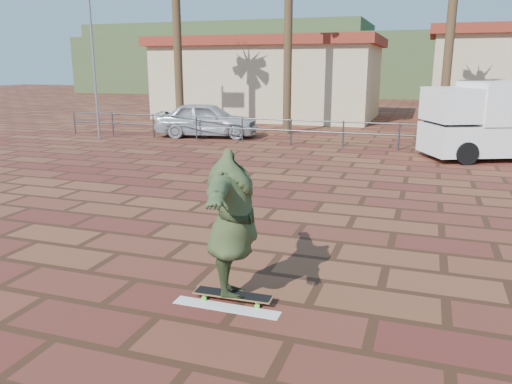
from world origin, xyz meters
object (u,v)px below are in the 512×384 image
at_px(car_silver, 207,120).
at_px(skateboarder, 232,224).
at_px(campervan, 503,119).
at_px(longboard, 233,295).

bearing_deg(car_silver, skateboarder, -165.77).
distance_m(skateboarder, campervan, 13.22).
distance_m(longboard, skateboarder, 0.97).
bearing_deg(campervan, car_silver, 147.14).
height_order(longboard, skateboarder, skateboarder).
bearing_deg(campervan, longboard, -134.80).
bearing_deg(car_silver, longboard, -165.77).
bearing_deg(skateboarder, longboard, -160.30).
xyz_separation_m(skateboarder, campervan, (4.51, 12.42, 0.25)).
bearing_deg(car_silver, campervan, -109.31).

